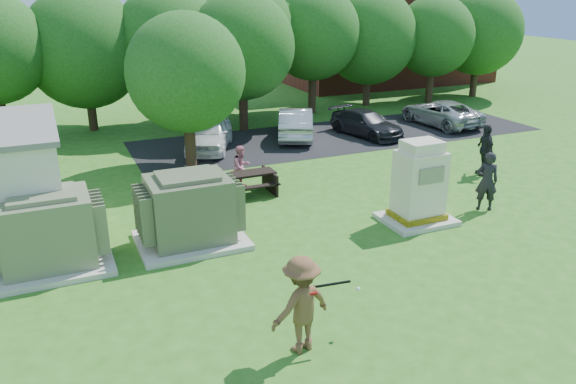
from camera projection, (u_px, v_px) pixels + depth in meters
name	position (u px, v px, depth m)	size (l,w,h in m)	color
ground	(356.00, 297.00, 13.25)	(120.00, 120.00, 0.00)	#2D6619
brick_building	(386.00, 27.00, 41.83)	(15.00, 8.00, 8.00)	maroon
parking_strip	(341.00, 136.00, 27.48)	(20.00, 6.00, 0.01)	#232326
transformer_left	(48.00, 233.00, 14.35)	(3.00, 2.40, 2.07)	beige
transformer_right	(190.00, 211.00, 15.74)	(3.00, 2.40, 2.07)	beige
generator_cabinet	(419.00, 187.00, 17.13)	(2.13, 1.74, 2.59)	beige
picnic_table	(248.00, 181.00, 19.61)	(1.89, 1.42, 0.81)	black
batter	(301.00, 305.00, 11.02)	(1.33, 0.76, 2.06)	brown
person_by_generator	(487.00, 181.00, 18.12)	(0.71, 0.47, 1.96)	black
person_at_picnic	(241.00, 167.00, 20.24)	(0.75, 0.59, 1.55)	#C5687E
person_walking_right	(485.00, 150.00, 21.56)	(1.16, 0.48, 1.98)	black
car_white	(209.00, 134.00, 24.93)	(1.71, 4.26, 1.45)	white
car_silver_a	(296.00, 123.00, 26.88)	(1.55, 4.44, 1.46)	#A9A9AD
car_dark	(366.00, 124.00, 27.29)	(1.69, 4.16, 1.21)	black
car_silver_b	(441.00, 113.00, 29.37)	(2.18, 4.72, 1.31)	#A9A9AE
batting_equipment	(332.00, 287.00, 11.16)	(1.43, 0.45, 0.46)	black
tree_row	(205.00, 44.00, 28.38)	(41.30, 13.30, 7.30)	#47301E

